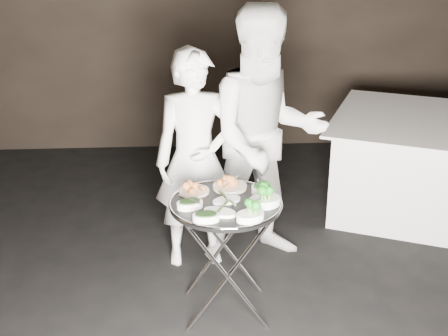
{
  "coord_description": "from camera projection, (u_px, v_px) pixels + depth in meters",
  "views": [
    {
      "loc": [
        -0.03,
        -3.07,
        2.43
      ],
      "look_at": [
        0.19,
        0.51,
        0.95
      ],
      "focal_mm": 50.0,
      "sensor_mm": 36.0,
      "label": 1
    }
  ],
  "objects": [
    {
      "name": "dining_table",
      "position": [
        418.0,
        164.0,
        5.36
      ],
      "size": [
        1.45,
        1.45,
        0.83
      ],
      "rotation": [
        0.0,
        0.0,
        -0.42
      ],
      "color": "white",
      "rests_on": "floor"
    },
    {
      "name": "tray_stand",
      "position": [
        225.0,
        253.0,
        3.94
      ],
      "size": [
        0.52,
        0.44,
        0.77
      ],
      "rotation": [
        0.0,
        0.0,
        0.1
      ],
      "color": "silver",
      "rests_on": "floor"
    },
    {
      "name": "potato_plate_a",
      "position": [
        194.0,
        188.0,
        3.93
      ],
      "size": [
        0.19,
        0.19,
        0.07
      ],
      "rotation": [
        0.0,
        0.0,
        0.18
      ],
      "color": "beige",
      "rests_on": "serving_tray"
    },
    {
      "name": "asparagus_plate_a",
      "position": [
        227.0,
        199.0,
        3.81
      ],
      "size": [
        0.21,
        0.16,
        0.04
      ],
      "rotation": [
        0.0,
        0.0,
        0.4
      ],
      "color": "white",
      "rests_on": "serving_tray"
    },
    {
      "name": "broccoli_bowl_b",
      "position": [
        250.0,
        215.0,
        3.58
      ],
      "size": [
        0.21,
        0.18,
        0.07
      ],
      "rotation": [
        0.0,
        0.0,
        0.4
      ],
      "color": "white",
      "rests_on": "serving_tray"
    },
    {
      "name": "potato_plate_b",
      "position": [
        230.0,
        183.0,
        3.99
      ],
      "size": [
        0.22,
        0.22,
        0.08
      ],
      "rotation": [
        0.0,
        0.0,
        0.15
      ],
      "color": "beige",
      "rests_on": "serving_tray"
    },
    {
      "name": "asparagus_plate_b",
      "position": [
        220.0,
        211.0,
        3.66
      ],
      "size": [
        0.23,
        0.19,
        0.04
      ],
      "rotation": [
        0.0,
        0.0,
        -0.46
      ],
      "color": "white",
      "rests_on": "serving_tray"
    },
    {
      "name": "serving_utensils",
      "position": [
        228.0,
        190.0,
        3.85
      ],
      "size": [
        0.58,
        0.42,
        0.01
      ],
      "color": "silver",
      "rests_on": "serving_tray"
    },
    {
      "name": "serving_tray",
      "position": [
        226.0,
        204.0,
        3.81
      ],
      "size": [
        0.7,
        0.7,
        0.04
      ],
      "color": "black",
      "rests_on": "tray_stand"
    },
    {
      "name": "broccoli_bowl_a",
      "position": [
        265.0,
        200.0,
        3.76
      ],
      "size": [
        0.23,
        0.2,
        0.08
      ],
      "rotation": [
        0.0,
        0.0,
        0.32
      ],
      "color": "white",
      "rests_on": "serving_tray"
    },
    {
      "name": "wall_back",
      "position": [
        188.0,
        9.0,
        6.44
      ],
      "size": [
        6.0,
        0.05,
        3.0
      ],
      "primitive_type": "cube",
      "color": "black",
      "rests_on": "floor"
    },
    {
      "name": "spinach_bowl_a",
      "position": [
        190.0,
        204.0,
        3.72
      ],
      "size": [
        0.18,
        0.14,
        0.07
      ],
      "rotation": [
        0.0,
        0.0,
        0.24
      ],
      "color": "white",
      "rests_on": "serving_tray"
    },
    {
      "name": "greens_bowl",
      "position": [
        261.0,
        188.0,
        3.92
      ],
      "size": [
        0.12,
        0.12,
        0.07
      ],
      "rotation": [
        0.0,
        0.0,
        -0.11
      ],
      "color": "white",
      "rests_on": "serving_tray"
    },
    {
      "name": "spinach_bowl_b",
      "position": [
        206.0,
        216.0,
        3.57
      ],
      "size": [
        0.16,
        0.1,
        0.06
      ],
      "rotation": [
        0.0,
        0.0,
        0.0
      ],
      "color": "white",
      "rests_on": "serving_tray"
    },
    {
      "name": "waiter_left",
      "position": [
        195.0,
        160.0,
        4.41
      ],
      "size": [
        0.61,
        0.43,
        1.6
      ],
      "primitive_type": "imported",
      "rotation": [
        0.0,
        0.0,
        0.09
      ],
      "color": "white",
      "rests_on": "floor"
    },
    {
      "name": "waiter_right",
      "position": [
        266.0,
        138.0,
        4.43
      ],
      "size": [
        1.02,
        0.85,
        1.88
      ],
      "primitive_type": "imported",
      "rotation": [
        0.0,
        0.0,
        0.17
      ],
      "color": "white",
      "rests_on": "floor"
    }
  ]
}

